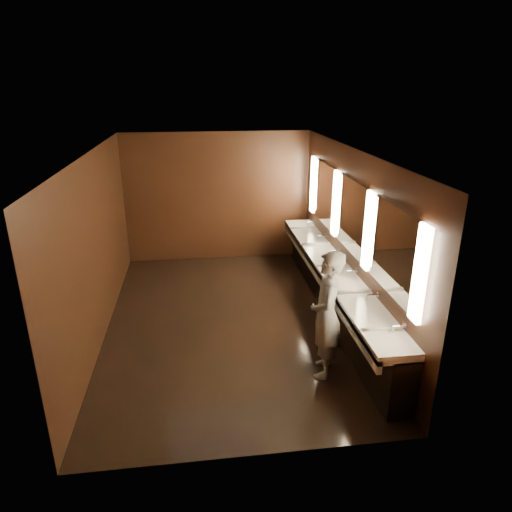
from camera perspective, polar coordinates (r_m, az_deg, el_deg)
The scene contains 10 objects.
floor at distance 7.76m, azimuth -3.29°, elevation -8.05°, with size 6.00×6.00×0.00m, color black.
ceiling at distance 6.86m, azimuth -3.78°, elevation 12.87°, with size 4.00×6.00×0.02m, color #2D2D2B.
wall_back at distance 10.07m, azimuth -4.80°, elevation 7.31°, with size 4.00×0.02×2.80m, color black.
wall_front at distance 4.48m, azimuth -0.59°, elevation -10.82°, with size 4.00×0.02×2.80m, color black.
wall_left at distance 7.34m, azimuth -19.28°, elevation 0.99°, with size 0.02×6.00×2.80m, color black.
wall_right at distance 7.59m, azimuth 11.73°, elevation 2.38°, with size 0.02×6.00×2.80m, color black.
sink_counter at distance 7.85m, azimuth 9.82°, elevation -3.94°, with size 0.55×5.40×1.01m.
mirror_band at distance 7.48m, azimuth 11.79°, elevation 4.91°, with size 0.06×5.03×1.15m.
person at distance 6.13m, azimuth 8.80°, elevation -7.26°, with size 0.65×0.42×1.77m, color #7D99BB.
trash_bin at distance 7.63m, azimuth 8.81°, elevation -6.56°, with size 0.35×0.35×0.54m, color black.
Camera 1 is at (-0.46, -6.78, 3.75)m, focal length 32.00 mm.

